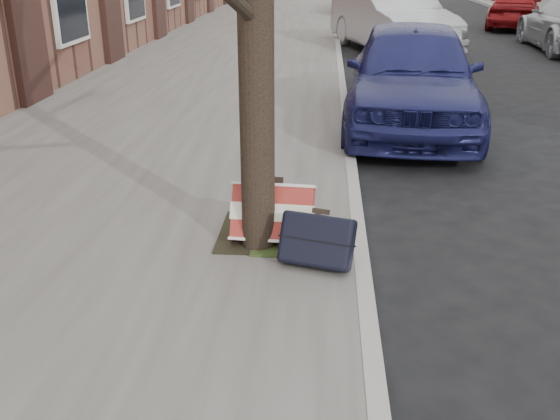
# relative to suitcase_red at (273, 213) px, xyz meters

# --- Properties ---
(ground) EXTENTS (120.00, 120.00, 0.00)m
(ground) POSITION_rel_suitcase_red_xyz_m (1.96, -1.05, -0.37)
(ground) COLOR black
(ground) RESTS_ON ground
(near_sidewalk) EXTENTS (5.00, 70.00, 0.12)m
(near_sidewalk) POSITION_rel_suitcase_red_xyz_m (-1.74, 13.95, -0.31)
(near_sidewalk) COLOR slate
(near_sidewalk) RESTS_ON ground
(dirt_patch) EXTENTS (0.85, 0.85, 0.02)m
(dirt_patch) POSITION_rel_suitcase_red_xyz_m (-0.04, 0.15, -0.24)
(dirt_patch) COLOR black
(dirt_patch) RESTS_ON near_sidewalk
(suitcase_red) EXTENTS (0.68, 0.41, 0.50)m
(suitcase_red) POSITION_rel_suitcase_red_xyz_m (0.00, 0.00, 0.00)
(suitcase_red) COLOR maroon
(suitcase_red) RESTS_ON near_sidewalk
(suitcase_navy) EXTENTS (0.62, 0.46, 0.43)m
(suitcase_navy) POSITION_rel_suitcase_red_xyz_m (0.36, -0.40, -0.04)
(suitcase_navy) COLOR black
(suitcase_navy) RESTS_ON near_sidewalk
(car_near_front) EXTENTS (2.13, 4.50, 1.49)m
(car_near_front) POSITION_rel_suitcase_red_xyz_m (1.60, 4.22, 0.37)
(car_near_front) COLOR #1A1C4F
(car_near_front) RESTS_ON ground
(car_near_mid) EXTENTS (3.00, 5.04, 1.57)m
(car_near_mid) POSITION_rel_suitcase_red_xyz_m (2.00, 11.45, 0.41)
(car_near_mid) COLOR #A9ACB1
(car_near_mid) RESTS_ON ground
(car_far_back) EXTENTS (2.63, 4.16, 1.32)m
(car_far_back) POSITION_rel_suitcase_red_xyz_m (6.48, 17.02, 0.29)
(car_far_back) COLOR maroon
(car_far_back) RESTS_ON ground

